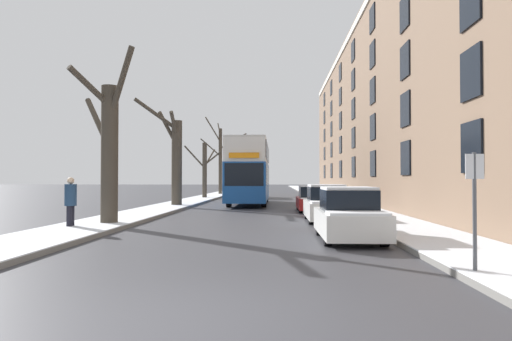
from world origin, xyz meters
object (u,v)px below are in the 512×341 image
Objects in this scene: bare_tree_left_2 at (205,169)px; parked_car_2 at (314,200)px; bare_tree_left_0 at (109,147)px; parked_car_0 at (349,216)px; bare_tree_left_3 at (220,158)px; double_decker_bus at (249,169)px; oncoming_van at (245,184)px; pedestrian_left_sidewalk at (71,201)px; street_sign_post at (475,206)px; parked_car_1 at (326,205)px; bare_tree_left_1 at (175,158)px.

bare_tree_left_2 reaches higher than parked_car_2.
bare_tree_left_0 reaches higher than parked_car_0.
bare_tree_left_3 is at bearing 90.27° from bare_tree_left_0.
oncoming_van is (-1.13, 12.28, -1.17)m from double_decker_bus.
double_decker_bus is 12.39m from oncoming_van.
pedestrian_left_sidewalk is (-0.80, -1.39, -1.96)m from bare_tree_left_0.
bare_tree_left_3 is 2.23× the size of parked_car_0.
bare_tree_left_0 is at bearing 148.59° from pedestrian_left_sidewalk.
oncoming_van is at bearing 44.54° from bare_tree_left_2.
pedestrian_left_sidewalk is 0.82× the size of street_sign_post.
parked_car_1 is (0.00, 5.90, 0.00)m from parked_car_0.
bare_tree_left_2 is 25.69m from pedestrian_left_sidewalk.
oncoming_van is at bearing 83.32° from bare_tree_left_0.
bare_tree_left_3 is 3.91× the size of street_sign_post.
parked_car_1 is (8.60, -21.80, -2.04)m from bare_tree_left_2.
bare_tree_left_0 is 9.01m from parked_car_1.
parked_car_0 is 1.75× the size of street_sign_post.
bare_tree_left_3 is at bearing 107.89° from parked_car_2.
bare_tree_left_3 is at bearing 89.67° from bare_tree_left_2.
bare_tree_left_2 is 0.47× the size of double_decker_bus.
pedestrian_left_sidewalk is at bearing -92.62° from bare_tree_left_1.
parked_car_0 is at bearing -80.62° from oncoming_van.
pedestrian_left_sidewalk is at bearing -91.28° from bare_tree_left_2.
bare_tree_left_2 is 18.03m from parked_car_2.
bare_tree_left_2 is 23.52m from parked_car_1.
bare_tree_left_3 is 4.76× the size of pedestrian_left_sidewalk.
bare_tree_left_3 is (0.02, 22.99, 1.12)m from bare_tree_left_1.
parked_car_1 is at bearing -90.00° from parked_car_2.
bare_tree_left_3 reaches higher than parked_car_0.
bare_tree_left_2 is at bearing 90.53° from bare_tree_left_0.
oncoming_van is 2.24× the size of street_sign_post.
parked_car_2 is (0.00, 11.99, -0.05)m from parked_car_0.
bare_tree_left_3 reaches higher than double_decker_bus.
double_decker_bus is at bearing -76.98° from bare_tree_left_3.
oncoming_van reaches higher than parked_car_1.
pedestrian_left_sidewalk is (-9.17, 2.07, 0.31)m from parked_car_0.
bare_tree_left_2 is 2.29× the size of street_sign_post.
parked_car_0 is at bearing -90.00° from parked_car_2.
bare_tree_left_2 is 10.00m from double_decker_bus.
bare_tree_left_1 is 0.79× the size of bare_tree_left_3.
bare_tree_left_3 reaches higher than oncoming_van.
parked_car_1 is (8.54, -32.54, -3.57)m from bare_tree_left_3.
street_sign_post reaches higher than parked_car_1.
bare_tree_left_0 is 0.96× the size of bare_tree_left_1.
parked_car_0 is 5.37m from street_sign_post.
bare_tree_left_1 reaches higher than street_sign_post.
bare_tree_left_3 is 8.61m from oncoming_van.
parked_car_0 is (8.37, -3.46, -2.26)m from bare_tree_left_0.
parked_car_0 is at bearing -90.00° from parked_car_1.
double_decker_bus reaches higher than parked_car_2.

